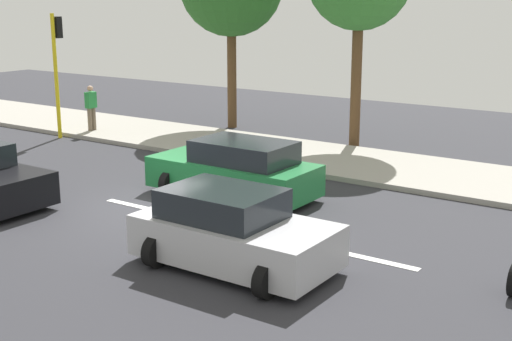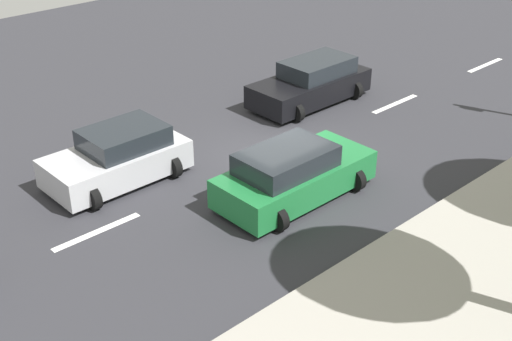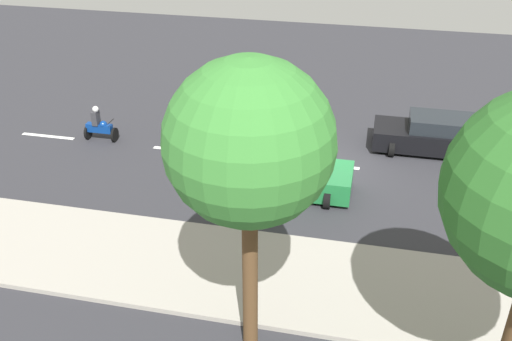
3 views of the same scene
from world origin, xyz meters
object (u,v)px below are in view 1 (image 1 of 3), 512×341
at_px(car_green, 236,170).
at_px(pedestrian_near_signal, 91,106).
at_px(traffic_light_corner, 57,58).
at_px(car_silver, 233,232).

height_order(car_green, pedestrian_near_signal, pedestrian_near_signal).
relative_size(pedestrian_near_signal, traffic_light_corner, 0.38).
bearing_deg(car_silver, traffic_light_corner, 62.31).
bearing_deg(car_green, car_silver, -144.52).
distance_m(car_silver, pedestrian_near_signal, 14.63).
distance_m(car_silver, traffic_light_corner, 14.61).
xyz_separation_m(car_green, traffic_light_corner, (2.74, 9.96, 2.22)).
xyz_separation_m(car_silver, car_green, (3.97, 2.83, 0.00)).
xyz_separation_m(car_silver, pedestrian_near_signal, (7.81, 12.36, 0.35)).
bearing_deg(car_silver, pedestrian_near_signal, 57.72).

